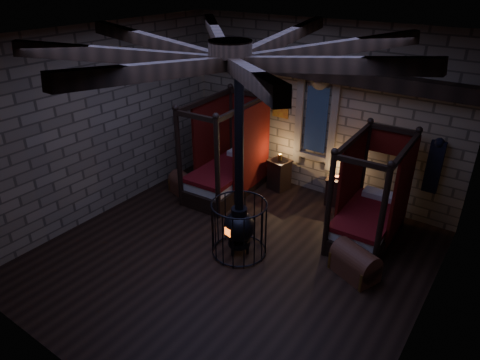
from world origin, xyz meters
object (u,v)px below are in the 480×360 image
Objects in this scene: bed_right at (369,215)px; trunk_right at (355,263)px; trunk_left at (184,185)px; stove at (239,224)px; bed_left at (227,170)px.

bed_right is 1.41m from trunk_right.
trunk_left is 2.88m from stove.
trunk_right is (0.27, -1.36, -0.27)m from bed_right.
bed_left is 1.08× the size of bed_right.
trunk_left is at bearing 167.29° from stove.
trunk_right is at bearing 8.22° from trunk_left.
stove reaches higher than trunk_right.
trunk_right is 2.30m from stove.
stove reaches higher than trunk_left.
trunk_left is at bearing -140.27° from bed_left.
trunk_left is (-4.48, -0.79, -0.30)m from bed_right.
bed_right is 0.54× the size of stove.
bed_right is 2.23× the size of trunk_right.
trunk_right reaches higher than trunk_left.
bed_left reaches higher than trunk_right.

